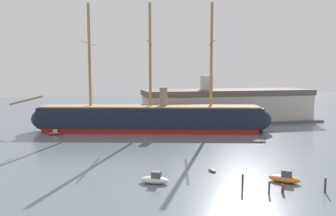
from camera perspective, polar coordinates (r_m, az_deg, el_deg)
ground_plane at (r=41.94m, az=12.66°, el=-16.93°), size 400.00×400.00×0.00m
tall_ship at (r=92.24m, az=-2.98°, el=-1.69°), size 70.52×23.44×34.46m
motorboat_foreground_left at (r=50.60m, az=-2.25°, el=-11.92°), size 4.71×3.44×1.83m
motorboat_foreground_right at (r=53.83m, az=19.11°, el=-11.10°), size 4.75×4.36×1.92m
dinghy_near_centre at (r=56.74m, az=7.48°, el=-10.38°), size 1.30×2.09×0.46m
dinghy_alongside_stern at (r=81.44m, az=15.18°, el=-5.39°), size 2.94×1.56×0.67m
motorboat_far_left at (r=92.27m, az=-18.63°, el=-4.04°), size 3.46×1.51×1.44m
motorboat_far_right at (r=97.90m, az=15.24°, el=-3.35°), size 2.02×3.82×1.53m
motorboat_distant_centre at (r=102.31m, az=-0.55°, el=-2.77°), size 3.23×2.77×1.28m
mooring_piling_nearest at (r=48.67m, az=12.49°, el=-12.18°), size 0.28×0.28×2.29m
mooring_piling_left_pair at (r=49.35m, az=18.83°, el=-12.75°), size 0.37×0.37×1.24m
mooring_piling_right_pair at (r=51.46m, az=25.04°, el=-11.76°), size 0.29×0.29×2.03m
mooring_piling_midwater at (r=48.26m, az=16.72°, el=-12.84°), size 0.25×0.25×1.68m
dockside_warehouse_right at (r=112.26m, az=9.94°, el=0.38°), size 59.43×18.09×14.96m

